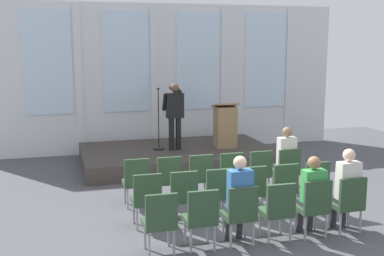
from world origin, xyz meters
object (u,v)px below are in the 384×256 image
Objects in this scene: mic_stand at (159,136)px; chair_r1_c0 at (147,197)px; chair_r0_c2 at (199,174)px; audience_r2_c2 at (239,195)px; chair_r0_c4 at (259,170)px; speaker at (175,112)px; chair_r2_c4 at (314,204)px; chair_r0_c0 at (136,179)px; chair_r1_c4 at (283,185)px; chair_r2_c2 at (240,211)px; audience_r2_c4 at (312,191)px; chair_r0_c1 at (168,177)px; chair_r1_c3 at (251,188)px; chair_r1_c5 at (314,183)px; chair_r2_c3 at (278,208)px; lectern at (225,126)px; chair_r1_c2 at (217,191)px; chair_r2_c5 at (348,201)px; chair_r0_c3 at (230,172)px; chair_r2_c1 at (201,215)px; chair_r2_c0 at (160,219)px; chair_r0_c5 at (287,168)px; audience_r2_c5 at (346,186)px; audience_r0_c5 at (285,156)px; chair_r1_c1 at (183,194)px.

mic_stand is 1.65× the size of chair_r1_c0.
chair_r0_c2 is 0.68× the size of audience_r2_c2.
chair_r0_c4 is 2.44m from audience_r2_c2.
speaker is 1.76× the size of chair_r2_c4.
chair_r1_c4 is (2.45, -1.09, 0.00)m from chair_r0_c0.
audience_r2_c4 is at bearing 3.87° from chair_r2_c2.
chair_r0_c1 and chair_r1_c4 have the same top height.
chair_r0_c1 is 1.64m from chair_r1_c3.
chair_r1_c5 is 1.64m from chair_r2_c3.
lectern is 1.23× the size of chair_r1_c2.
mic_stand is 1.65× the size of chair_r2_c5.
chair_r0_c3 is 2.50m from chair_r2_c1.
chair_r2_c5 is at bearing -2.45° from audience_r2_c2.
speaker is 1.76× the size of chair_r2_c0.
chair_r1_c2 and chair_r1_c3 have the same top height.
chair_r0_c0 is at bearing -109.05° from mic_stand.
audience_r2_c4 reaches higher than chair_r2_c0.
chair_r2_c5 is at bearing -74.26° from chair_r0_c4.
chair_r2_c2 is 1.22m from chair_r2_c4.
audience_r2_c2 is (0.61, 0.08, 0.23)m from chair_r2_c1.
chair_r1_c0 is at bearing 180.00° from chair_r1_c5.
chair_r0_c5 is 1.00× the size of chair_r2_c1.
chair_r1_c2 and chair_r1_c4 have the same top height.
chair_r2_c3 is 1.00× the size of chair_r2_c4.
chair_r2_c5 is (0.61, -2.17, 0.00)m from chair_r0_c4.
audience_r2_c2 is at bearing 7.30° from chair_r2_c1.
audience_r2_c4 is (2.45, 0.08, 0.18)m from chair_r2_c0.
audience_r2_c5 is at bearing 2.45° from chair_r2_c2.
audience_r0_c5 reaches higher than chair_r2_c0.
chair_r1_c4 is (-0.29, -3.94, -0.41)m from lectern.
audience_r2_c4 reaches higher than chair_r2_c1.
chair_r1_c5 is at bearing 41.58° from chair_r2_c3.
chair_r2_c5 is (1.84, -2.17, 0.00)m from chair_r0_c2.
chair_r2_c0 is 1.00× the size of chair_r2_c5.
chair_r2_c2 is at bearing 0.00° from chair_r2_c0.
chair_r0_c0 is 1.00× the size of chair_r1_c3.
chair_r0_c4 is at bearing 0.00° from chair_r0_c3.
chair_r2_c4 is (1.84, -1.09, 0.00)m from chair_r1_c1.
chair_r0_c1 is at bearing 180.00° from chair_r0_c3.
mic_stand is at bearing 110.88° from chair_r2_c5.
speaker is 1.20× the size of audience_r2_c5.
lectern is at bearing -7.31° from mic_stand.
chair_r0_c1 is 0.68× the size of audience_r2_c5.
chair_r1_c2 is 1.09m from chair_r2_c2.
chair_r0_c4 is 2.19m from audience_r2_c5.
mic_stand is 1.71m from lectern.
chair_r1_c3 is at bearing 58.73° from audience_r2_c2.
chair_r1_c2 is at bearing 151.24° from audience_r2_c5.
mic_stand is 5.17m from audience_r2_c2.
chair_r2_c0 is 3.07m from audience_r2_c5.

